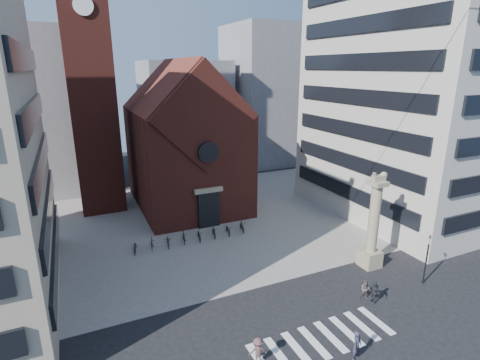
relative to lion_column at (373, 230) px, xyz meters
name	(u,v)px	position (x,y,z in m)	size (l,w,h in m)	color
ground	(291,315)	(-10.01, -3.00, -3.46)	(120.00, 120.00, 0.00)	black
piazza	(203,220)	(-10.01, 16.00, -3.43)	(46.00, 30.00, 0.05)	gray
zebra_crossing	(322,339)	(-9.46, -6.00, -3.45)	(10.20, 3.20, 0.01)	white
church	(185,143)	(-10.01, 22.04, 4.53)	(12.00, 16.65, 18.00)	maroon
campanile	(90,78)	(-20.01, 25.00, 12.28)	(5.50, 5.50, 31.20)	maroon
building_right	(422,76)	(13.99, 9.00, 12.54)	(18.00, 22.00, 32.00)	#B3ACA2
bg_block_left	(9,113)	(-30.01, 37.00, 7.54)	(16.00, 14.00, 22.00)	gray
bg_block_mid	(185,114)	(-4.01, 42.00, 5.54)	(14.00, 12.00, 18.00)	gray
bg_block_right	(274,95)	(11.99, 39.00, 8.54)	(16.00, 14.00, 24.00)	gray
lion_column	(373,230)	(0.00, 0.00, 0.00)	(1.63, 1.60, 8.68)	gray
traffic_light	(427,258)	(1.99, -4.00, -1.17)	(0.13, 0.16, 4.30)	black
pedestrian_0	(357,346)	(-8.68, -8.22, -2.48)	(0.71, 0.47, 1.95)	#312F41
pedestrian_1	(366,290)	(-3.78, -3.62, -2.69)	(0.74, 0.58, 1.53)	#63534F
pedestrian_2	(374,293)	(-3.58, -4.33, -2.58)	(1.02, 0.43, 1.75)	#24252B
pedestrian_3	(258,351)	(-14.18, -6.02, -2.60)	(1.11, 0.64, 1.72)	brown
scooter_0	(135,247)	(-18.47, 11.20, -2.90)	(0.67, 1.93, 1.02)	black
scooter_1	(152,243)	(-16.87, 11.20, -2.84)	(0.53, 1.88, 1.13)	black
scooter_2	(168,241)	(-15.27, 11.20, -2.90)	(0.67, 1.93, 1.02)	black
scooter_3	(184,237)	(-13.67, 11.20, -2.84)	(0.53, 1.88, 1.13)	black
scooter_4	(199,235)	(-12.07, 11.20, -2.90)	(0.67, 1.93, 1.02)	black
scooter_5	(214,232)	(-10.47, 11.20, -2.84)	(0.53, 1.88, 1.13)	black
scooter_6	(228,230)	(-8.86, 11.20, -2.90)	(0.67, 1.93, 1.02)	black
scooter_7	(242,227)	(-7.26, 11.20, -2.84)	(0.53, 1.88, 1.13)	black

